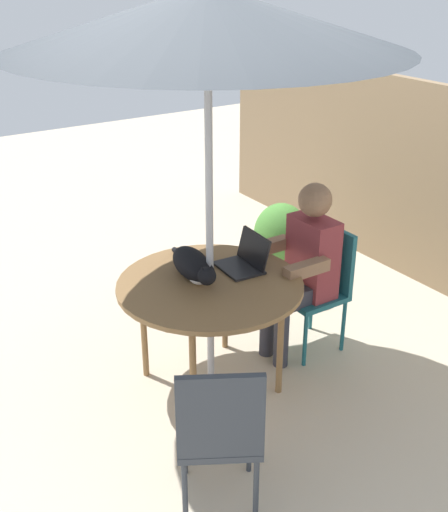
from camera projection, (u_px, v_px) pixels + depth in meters
The scene contains 9 objects.
ground_plane at pixel (211, 383), 4.20m from camera, with size 14.00×14.00×0.00m, color beige.
patio_table at pixel (210, 290), 3.91m from camera, with size 1.13×1.13×0.73m.
patio_umbrella at pixel (207, 19), 3.25m from camera, with size 2.12×2.12×2.39m.
chair_occupied at pixel (321, 279), 4.42m from camera, with size 0.40×0.40×0.87m.
chair_empty at pixel (219, 429), 3.03m from camera, with size 0.55×0.55×0.87m.
person_seated at pixel (304, 262), 4.27m from camera, with size 0.48×0.48×1.21m.
laptop at pixel (246, 258), 4.05m from camera, with size 0.31×0.27×0.21m.
cat at pixel (193, 266), 3.91m from camera, with size 0.65×0.24×0.17m.
potted_plant_near_fence at pixel (281, 242), 5.17m from camera, with size 0.44×0.44×0.75m.
Camera 1 is at (2.94, -1.81, 2.53)m, focal length 45.45 mm.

